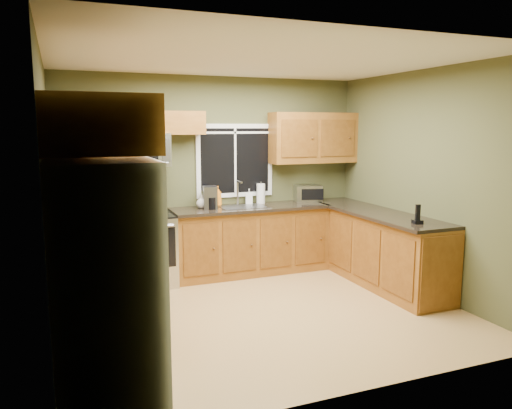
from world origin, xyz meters
TOP-DOWN VIEW (x-y plane):
  - floor at (0.00, 0.00)m, footprint 4.20×4.20m
  - ceiling at (0.00, 0.00)m, footprint 4.20×4.20m
  - back_wall at (0.00, 1.80)m, footprint 4.20×0.00m
  - front_wall at (0.00, -1.80)m, footprint 4.20×0.00m
  - left_wall at (-2.10, 0.00)m, footprint 0.00×3.60m
  - right_wall at (2.10, 0.00)m, footprint 0.00×3.60m
  - window at (0.30, 1.78)m, footprint 1.12×0.03m
  - base_cabinets_left at (-1.80, 0.48)m, footprint 0.60×2.65m
  - countertop_left at (-1.78, 0.48)m, footprint 0.65×2.65m
  - base_cabinets_back at (0.42, 1.50)m, footprint 2.17×0.60m
  - countertop_back at (0.42, 1.48)m, footprint 2.17×0.65m
  - base_cabinets_peninsula at (1.80, 0.54)m, footprint 0.60×2.52m
  - countertop_peninsula at (1.78, 0.55)m, footprint 0.65×2.50m
  - upper_cabinets_left at (-1.94, 0.48)m, footprint 0.33×2.65m
  - upper_cabinets_back_left at (-0.85, 1.64)m, footprint 1.30×0.33m
  - upper_cabinets_back_right at (1.45, 1.64)m, footprint 1.30×0.33m
  - upper_cabinet_over_fridge at (-1.74, -1.30)m, footprint 0.72×0.90m
  - refrigerator at (-1.74, -1.30)m, footprint 0.74×0.90m
  - range at (-1.05, 1.47)m, footprint 0.76×0.69m
  - microwave at (-1.05, 1.61)m, footprint 0.76×0.41m
  - sink at (0.30, 1.49)m, footprint 0.60×0.42m
  - toaster_oven at (1.37, 1.62)m, footprint 0.44×0.38m
  - coffee_maker at (-0.15, 1.50)m, footprint 0.22×0.27m
  - kettle at (-0.16, 1.65)m, footprint 0.20×0.20m
  - paper_towel_roll at (0.65, 1.68)m, footprint 0.16×0.16m
  - soap_bottle_a at (0.01, 1.68)m, footprint 0.14×0.14m
  - soap_bottle_b at (0.48, 1.70)m, footprint 0.12×0.13m
  - soap_bottle_c at (-0.25, 1.58)m, footprint 0.18×0.18m
  - cordless_phone at (1.72, -0.37)m, footprint 0.12×0.12m

SIDE VIEW (x-z plane):
  - floor at x=0.00m, z-range 0.00..0.00m
  - base_cabinets_peninsula at x=1.80m, z-range 0.00..0.90m
  - base_cabinets_left at x=-1.80m, z-range 0.00..0.90m
  - base_cabinets_back at x=0.42m, z-range 0.00..0.90m
  - range at x=-1.05m, z-range 0.00..0.94m
  - refrigerator at x=-1.74m, z-range 0.00..1.80m
  - countertop_left at x=-1.78m, z-range 0.90..0.94m
  - countertop_back at x=0.42m, z-range 0.90..0.94m
  - countertop_peninsula at x=1.78m, z-range 0.90..0.94m
  - sink at x=0.30m, z-range 0.77..1.13m
  - cordless_phone at x=1.72m, z-range 0.90..1.12m
  - soap_bottle_c at x=-0.25m, z-range 0.94..1.12m
  - soap_bottle_b at x=0.48m, z-range 0.94..1.15m
  - toaster_oven at x=1.37m, z-range 0.94..1.18m
  - kettle at x=-0.16m, z-range 0.93..1.20m
  - soap_bottle_a at x=0.01m, z-range 0.94..1.22m
  - coffee_maker at x=-0.15m, z-range 0.93..1.23m
  - paper_towel_roll at x=0.65m, z-range 0.93..1.24m
  - back_wall at x=0.00m, z-range -0.75..3.45m
  - front_wall at x=0.00m, z-range -0.75..3.45m
  - left_wall at x=-2.10m, z-range -0.45..3.15m
  - right_wall at x=2.10m, z-range -0.45..3.15m
  - window at x=0.30m, z-range 1.04..2.06m
  - microwave at x=-1.05m, z-range 1.52..1.94m
  - upper_cabinets_left at x=-1.94m, z-range 1.50..2.22m
  - upper_cabinets_back_right at x=1.45m, z-range 1.50..2.22m
  - upper_cabinet_over_fridge at x=-1.74m, z-range 1.84..2.22m
  - upper_cabinets_back_left at x=-0.85m, z-range 1.92..2.22m
  - ceiling at x=0.00m, z-range 2.70..2.70m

